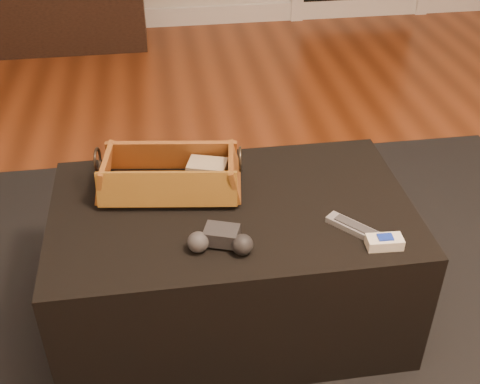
{
  "coord_description": "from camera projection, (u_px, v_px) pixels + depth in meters",
  "views": [
    {
      "loc": [
        -0.13,
        -1.27,
        1.42
      ],
      "look_at": [
        0.06,
        0.04,
        0.49
      ],
      "focal_mm": 45.0,
      "sensor_mm": 36.0,
      "label": 1
    }
  ],
  "objects": [
    {
      "name": "tv_remote",
      "position": [
        163.0,
        186.0,
        1.7
      ],
      "size": [
        0.21,
        0.05,
        0.02
      ],
      "primitive_type": "cube",
      "rotation": [
        0.0,
        0.0,
        -0.03
      ],
      "color": "black",
      "rests_on": "wicker_basket"
    },
    {
      "name": "wicker_basket",
      "position": [
        170.0,
        176.0,
        1.7
      ],
      "size": [
        0.42,
        0.26,
        0.14
      ],
      "color": "#935721",
      "rests_on": "ottoman"
    },
    {
      "name": "cloth_bundle",
      "position": [
        208.0,
        171.0,
        1.73
      ],
      "size": [
        0.13,
        0.11,
        0.06
      ],
      "primitive_type": "cube",
      "rotation": [
        0.0,
        0.0,
        -0.31
      ],
      "color": "tan",
      "rests_on": "wicker_basket"
    },
    {
      "name": "area_rug",
      "position": [
        235.0,
        326.0,
        1.87
      ],
      "size": [
        2.6,
        2.0,
        0.01
      ],
      "primitive_type": "cube",
      "color": "black",
      "rests_on": "floor"
    },
    {
      "name": "cream_gadget",
      "position": [
        384.0,
        242.0,
        1.51
      ],
      "size": [
        0.09,
        0.05,
        0.03
      ],
      "color": "white",
      "rests_on": "ottoman"
    },
    {
      "name": "game_controller",
      "position": [
        221.0,
        240.0,
        1.5
      ],
      "size": [
        0.17,
        0.12,
        0.05
      ],
      "color": "#272729",
      "rests_on": "ottoman"
    },
    {
      "name": "media_cabinet",
      "position": [
        22.0,
        0.0,
        3.62
      ],
      "size": [
        1.45,
        0.45,
        0.57
      ],
      "primitive_type": "cube",
      "color": "black",
      "rests_on": "floor"
    },
    {
      "name": "ottoman",
      "position": [
        232.0,
        263.0,
        1.79
      ],
      "size": [
        1.0,
        0.6,
        0.42
      ],
      "primitive_type": "cube",
      "color": "black",
      "rests_on": "area_rug"
    },
    {
      "name": "silver_remote",
      "position": [
        357.0,
        229.0,
        1.57
      ],
      "size": [
        0.14,
        0.15,
        0.02
      ],
      "color": "gray",
      "rests_on": "ottoman"
    },
    {
      "name": "baseboard",
      "position": [
        173.0,
        17.0,
        4.04
      ],
      "size": [
        5.0,
        0.04,
        0.12
      ],
      "primitive_type": "cube",
      "color": "white",
      "rests_on": "floor"
    },
    {
      "name": "floor",
      "position": [
        223.0,
        331.0,
        1.87
      ],
      "size": [
        5.0,
        5.5,
        0.01
      ],
      "primitive_type": "cube",
      "color": "brown",
      "rests_on": "ground"
    }
  ]
}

